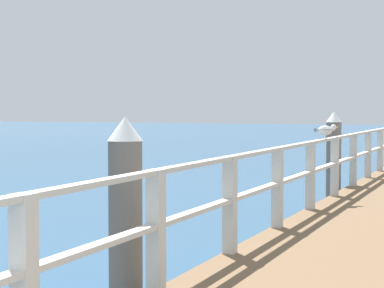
# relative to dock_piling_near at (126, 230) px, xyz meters

# --- Properties ---
(pier_railing) EXTENTS (0.12, 23.00, 0.97)m
(pier_railing) POSITION_rel_dock_piling_near_xyz_m (0.38, 7.97, 0.17)
(pier_railing) COLOR beige
(pier_railing) RESTS_ON pier_deck
(dock_piling_near) EXTENTS (0.29, 0.29, 1.89)m
(dock_piling_near) POSITION_rel_dock_piling_near_xyz_m (0.00, 0.00, 0.00)
(dock_piling_near) COLOR #6B6056
(dock_piling_near) RESTS_ON ground_plane
(dock_piling_far) EXTENTS (0.29, 0.29, 1.89)m
(dock_piling_far) POSITION_rel_dock_piling_near_xyz_m (0.00, 8.03, 0.00)
(dock_piling_far) COLOR #6B6056
(dock_piling_far) RESTS_ON ground_plane
(seagull_foreground) EXTENTS (0.29, 0.43, 0.21)m
(seagull_foreground) POSITION_rel_dock_piling_near_xyz_m (0.38, 5.63, 0.67)
(seagull_foreground) COLOR white
(seagull_foreground) RESTS_ON pier_railing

